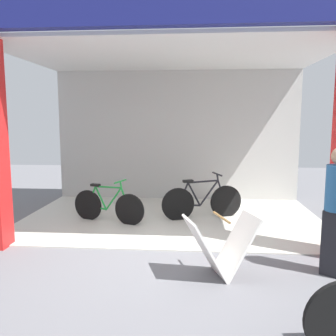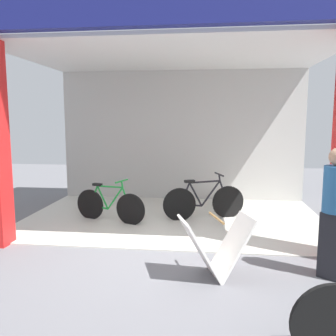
{
  "view_description": "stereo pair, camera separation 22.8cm",
  "coord_description": "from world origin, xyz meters",
  "px_view_note": "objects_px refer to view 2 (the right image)",
  "views": [
    {
      "loc": [
        0.48,
        -5.11,
        1.97
      ],
      "look_at": [
        0.0,
        0.91,
        1.15
      ],
      "focal_mm": 37.76,
      "sensor_mm": 36.0,
      "label": 1
    },
    {
      "loc": [
        0.7,
        -5.09,
        1.97
      ],
      "look_at": [
        0.0,
        0.91,
        1.15
      ],
      "focal_mm": 37.76,
      "sensor_mm": 36.0,
      "label": 2
    }
  ],
  "objects_px": {
    "sandwich_board_sign": "(216,247)",
    "bicycle_inside_1": "(204,201)",
    "pedestrian_0": "(336,213)",
    "bicycle_inside_0": "(110,205)"
  },
  "relations": [
    {
      "from": "bicycle_inside_0",
      "to": "pedestrian_0",
      "type": "xyz_separation_m",
      "value": [
        3.47,
        -2.05,
        0.5
      ]
    },
    {
      "from": "sandwich_board_sign",
      "to": "pedestrian_0",
      "type": "relative_size",
      "value": 0.61
    },
    {
      "from": "bicycle_inside_0",
      "to": "bicycle_inside_1",
      "type": "bearing_deg",
      "value": 12.45
    },
    {
      "from": "bicycle_inside_0",
      "to": "sandwich_board_sign",
      "type": "distance_m",
      "value": 2.97
    },
    {
      "from": "bicycle_inside_0",
      "to": "pedestrian_0",
      "type": "bearing_deg",
      "value": -30.54
    },
    {
      "from": "sandwich_board_sign",
      "to": "pedestrian_0",
      "type": "bearing_deg",
      "value": 5.65
    },
    {
      "from": "bicycle_inside_1",
      "to": "sandwich_board_sign",
      "type": "distance_m",
      "value": 2.6
    },
    {
      "from": "sandwich_board_sign",
      "to": "bicycle_inside_1",
      "type": "bearing_deg",
      "value": 94.24
    },
    {
      "from": "pedestrian_0",
      "to": "sandwich_board_sign",
      "type": "bearing_deg",
      "value": -174.35
    },
    {
      "from": "bicycle_inside_0",
      "to": "pedestrian_0",
      "type": "height_order",
      "value": "pedestrian_0"
    }
  ]
}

